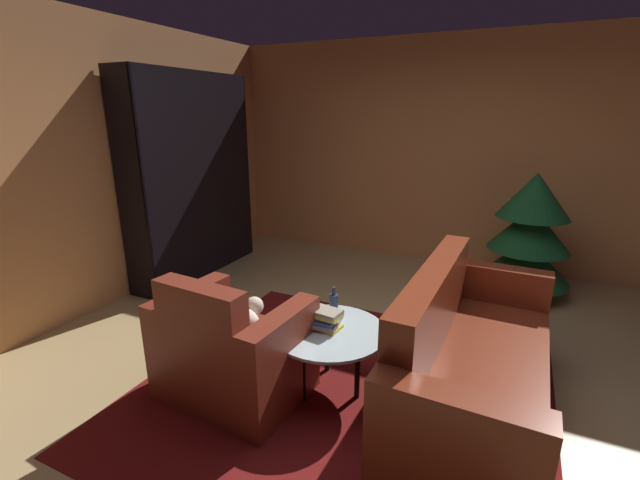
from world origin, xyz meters
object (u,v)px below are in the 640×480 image
(armchair_red, at_px, (232,352))
(coffee_table, at_px, (329,335))
(bookshelf_unit, at_px, (200,179))
(decorated_tree, at_px, (529,233))
(book_stack_on_table, at_px, (326,319))
(bottle_on_table, at_px, (334,304))
(couch_red, at_px, (469,368))

(armchair_red, height_order, coffee_table, armchair_red)
(bookshelf_unit, height_order, armchair_red, bookshelf_unit)
(bookshelf_unit, bearing_deg, decorated_tree, 13.17)
(armchair_red, distance_m, decorated_tree, 3.20)
(bookshelf_unit, height_order, book_stack_on_table, bookshelf_unit)
(bottle_on_table, bearing_deg, bookshelf_unit, 149.70)
(couch_red, height_order, book_stack_on_table, couch_red)
(bookshelf_unit, relative_size, bottle_on_table, 10.38)
(bottle_on_table, xyz_separation_m, decorated_tree, (1.24, 2.13, 0.12))
(coffee_table, bearing_deg, decorated_tree, 63.07)
(decorated_tree, bearing_deg, armchair_red, -123.43)
(bookshelf_unit, bearing_deg, bottle_on_table, -30.30)
(bookshelf_unit, distance_m, armchair_red, 2.65)
(armchair_red, bearing_deg, bookshelf_unit, 133.44)
(book_stack_on_table, bearing_deg, couch_red, 8.64)
(bookshelf_unit, bearing_deg, book_stack_on_table, -33.48)
(book_stack_on_table, xyz_separation_m, decorated_tree, (1.22, 2.33, 0.14))
(armchair_red, distance_m, coffee_table, 0.66)
(bottle_on_table, bearing_deg, decorated_tree, 59.76)
(coffee_table, height_order, bottle_on_table, bottle_on_table)
(coffee_table, height_order, book_stack_on_table, book_stack_on_table)
(book_stack_on_table, bearing_deg, bottle_on_table, 98.48)
(armchair_red, relative_size, bottle_on_table, 4.48)
(book_stack_on_table, relative_size, decorated_tree, 0.17)
(book_stack_on_table, bearing_deg, decorated_tree, 62.42)
(couch_red, distance_m, book_stack_on_table, 0.94)
(couch_red, relative_size, decorated_tree, 1.50)
(bookshelf_unit, relative_size, armchair_red, 2.31)
(couch_red, height_order, bottle_on_table, couch_red)
(bookshelf_unit, xyz_separation_m, book_stack_on_table, (2.28, -1.51, -0.58))
(bookshelf_unit, distance_m, couch_red, 3.56)
(bottle_on_table, bearing_deg, armchair_red, -134.26)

